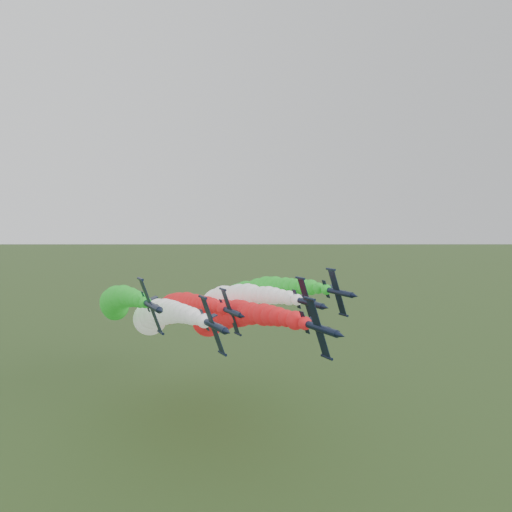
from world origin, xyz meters
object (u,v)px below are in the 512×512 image
(jet_lead, at_px, (222,317))
(jet_outer_left, at_px, (117,302))
(jet_inner_left, at_px, (155,316))
(jet_outer_right, at_px, (251,293))
(jet_inner_right, at_px, (226,301))
(jet_trail, at_px, (176,307))

(jet_lead, height_order, jet_outer_left, jet_outer_left)
(jet_lead, distance_m, jet_inner_left, 19.40)
(jet_outer_right, bearing_deg, jet_inner_right, -155.24)
(jet_inner_left, height_order, jet_inner_right, jet_inner_right)
(jet_lead, xyz_separation_m, jet_outer_right, (19.03, 20.08, 1.85))
(jet_inner_left, xyz_separation_m, jet_outer_left, (-8.43, 8.15, 3.09))
(jet_lead, relative_size, jet_outer_right, 1.00)
(jet_lead, xyz_separation_m, jet_trail, (-1.25, 32.30, -2.70))
(jet_inner_right, xyz_separation_m, jet_outer_right, (10.85, 5.00, 0.58))
(jet_lead, relative_size, jet_trail, 1.00)
(jet_inner_left, xyz_separation_m, jet_inner_right, (21.98, 1.46, 2.08))
(jet_lead, xyz_separation_m, jet_inner_right, (8.18, 15.08, 1.27))
(jet_outer_left, bearing_deg, jet_inner_right, -12.40)
(jet_outer_right, bearing_deg, jet_trail, 148.94)
(jet_outer_right, height_order, jet_trail, jet_outer_right)
(jet_lead, bearing_deg, jet_inner_right, 61.51)
(jet_inner_right, bearing_deg, jet_inner_left, -176.19)
(jet_trail, bearing_deg, jet_outer_right, -31.06)
(jet_lead, height_order, jet_inner_left, jet_lead)
(jet_inner_right, bearing_deg, jet_trail, 118.72)
(jet_trail, bearing_deg, jet_lead, -87.78)
(jet_inner_right, distance_m, jet_outer_left, 31.16)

